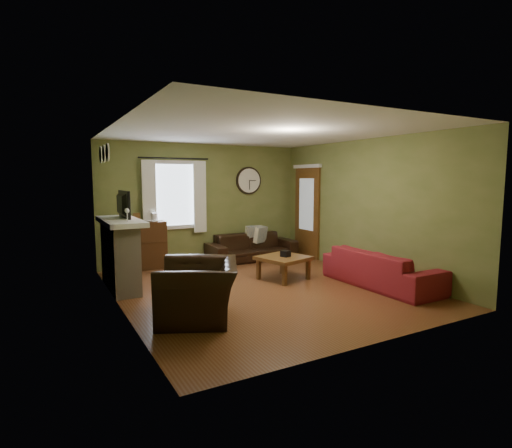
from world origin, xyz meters
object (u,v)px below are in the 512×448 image
sofa_brown (252,247)px  sofa_red (381,268)px  coffee_table (283,268)px  bookshelf (145,245)px  armchair (198,290)px

sofa_brown → sofa_red: (0.89, -3.04, 0.01)m
sofa_brown → coffee_table: 1.88m
sofa_red → coffee_table: (-1.23, 1.19, -0.10)m
sofa_brown → sofa_red: 3.17m
coffee_table → bookshelf: bearing=134.2°
sofa_red → coffee_table: bearing=45.8°
sofa_brown → sofa_red: bearing=-73.8°
coffee_table → sofa_brown: bearing=79.6°
bookshelf → sofa_red: bookshelf is taller
armchair → sofa_brown: bearing=165.7°
bookshelf → sofa_brown: size_ratio=0.48×
sofa_red → armchair: armchair is taller
bookshelf → coffee_table: 2.90m
sofa_brown → armchair: bearing=-128.9°
armchair → coffee_table: armchair is taller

